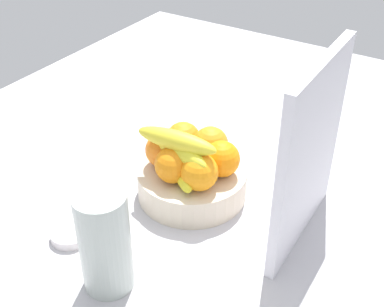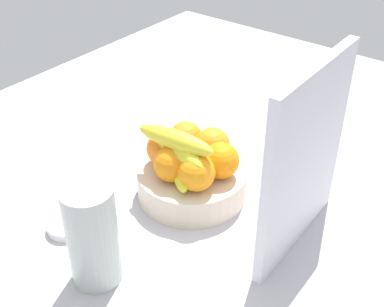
{
  "view_description": "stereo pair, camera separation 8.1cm",
  "coord_description": "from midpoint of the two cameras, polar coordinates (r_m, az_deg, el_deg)",
  "views": [
    {
      "loc": [
        73.8,
        48.67,
        68.76
      ],
      "look_at": [
        1.13,
        2.79,
        10.29
      ],
      "focal_mm": 48.31,
      "sensor_mm": 36.0,
      "label": 1
    },
    {
      "loc": [
        69.18,
        55.28,
        68.76
      ],
      "look_at": [
        1.13,
        2.79,
        10.29
      ],
      "focal_mm": 48.31,
      "sensor_mm": 36.0,
      "label": 2
    }
  ],
  "objects": [
    {
      "name": "ground_plane",
      "position": [
        1.13,
        -2.95,
        -4.31
      ],
      "size": [
        180.0,
        140.0,
        3.0
      ],
      "primitive_type": "cube",
      "color": "#B5B3B9"
    },
    {
      "name": "fruit_bowl",
      "position": [
        1.08,
        -2.14,
        -3.19
      ],
      "size": [
        22.79,
        22.79,
        6.29
      ],
      "primitive_type": "cylinder",
      "color": "beige",
      "rests_on": "ground_plane"
    },
    {
      "name": "orange_front_left",
      "position": [
        1.07,
        -0.1,
        1.0
      ],
      "size": [
        7.45,
        7.45,
        7.45
      ],
      "primitive_type": "sphere",
      "color": "orange",
      "rests_on": "fruit_bowl"
    },
    {
      "name": "orange_front_right",
      "position": [
        1.09,
        -3.11,
        1.53
      ],
      "size": [
        7.45,
        7.45,
        7.45
      ],
      "primitive_type": "sphere",
      "color": "orange",
      "rests_on": "fruit_bowl"
    },
    {
      "name": "orange_center",
      "position": [
        1.06,
        -5.37,
        0.35
      ],
      "size": [
        7.45,
        7.45,
        7.45
      ],
      "primitive_type": "sphere",
      "color": "orange",
      "rests_on": "fruit_bowl"
    },
    {
      "name": "orange_back_left",
      "position": [
        1.01,
        -4.35,
        -1.3
      ],
      "size": [
        7.45,
        7.45,
        7.45
      ],
      "primitive_type": "sphere",
      "color": "orange",
      "rests_on": "fruit_bowl"
    },
    {
      "name": "orange_back_right",
      "position": [
        0.99,
        -1.52,
        -2.12
      ],
      "size": [
        7.45,
        7.45,
        7.45
      ],
      "primitive_type": "sphere",
      "color": "orange",
      "rests_on": "fruit_bowl"
    },
    {
      "name": "orange_top_stack",
      "position": [
        1.03,
        1.04,
        -0.66
      ],
      "size": [
        7.45,
        7.45,
        7.45
      ],
      "primitive_type": "sphere",
      "color": "orange",
      "rests_on": "fruit_bowl"
    },
    {
      "name": "banana_bunch",
      "position": [
        1.02,
        -3.74,
        0.03
      ],
      "size": [
        15.42,
        17.71,
        10.6
      ],
      "color": "yellow",
      "rests_on": "fruit_bowl"
    },
    {
      "name": "cutting_board",
      "position": [
        0.91,
        10.36,
        -0.26
      ],
      "size": [
        28.03,
        2.37,
        36.0
      ],
      "primitive_type": "cube",
      "rotation": [
        0.0,
        0.0,
        0.02
      ],
      "color": "silver",
      "rests_on": "ground_plane"
    },
    {
      "name": "thermos_tumbler",
      "position": [
        0.87,
        -12.28,
        -9.58
      ],
      "size": [
        8.68,
        8.68,
        19.18
      ],
      "primitive_type": "cylinder",
      "color": "#B0BBB3",
      "rests_on": "ground_plane"
    },
    {
      "name": "jar_lid",
      "position": [
        1.03,
        -15.47,
        -8.61
      ],
      "size": [
        7.71,
        7.71,
        1.78
      ],
      "primitive_type": "cylinder",
      "color": "silver",
      "rests_on": "ground_plane"
    }
  ]
}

